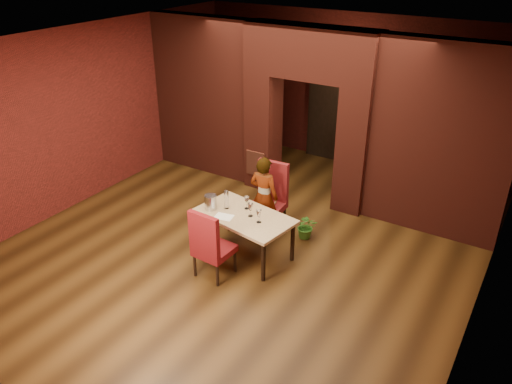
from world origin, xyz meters
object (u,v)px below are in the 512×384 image
Objects in this scene: wine_glass_a at (247,203)px; wine_bucket at (211,202)px; person_seated at (264,196)px; wine_glass_c at (259,216)px; chair_near at (214,242)px; dining_table at (245,234)px; wine_glass_b at (250,210)px; water_bottle at (226,199)px; potted_plant at (306,226)px; chair_far at (267,199)px.

wine_bucket reaches higher than wine_glass_a.
wine_glass_c is at bearing 114.74° from person_seated.
person_seated is 6.69× the size of wine_glass_a.
wine_bucket is (-0.47, 0.57, 0.27)m from chair_near.
person_seated reaches higher than dining_table.
wine_glass_b reaches higher than dining_table.
chair_near reaches higher than wine_glass_a.
wine_glass_b is at bearing -43.18° from wine_glass_a.
water_bottle is at bearing 35.79° from wine_bucket.
wine_glass_a is at bearing -132.82° from potted_plant.
chair_near is 1.39m from person_seated.
wine_glass_a is 0.46m from wine_glass_c.
wine_bucket is 1.69m from potted_plant.
dining_table is at bearing 11.48° from wine_bucket.
person_seated is 6.26× the size of wine_glass_b.
potted_plant is at bearing 66.00° from dining_table.
wine_bucket is (-0.56, -0.11, 0.47)m from dining_table.
dining_table is 0.78m from person_seated.
wine_glass_b is at bearing -101.97° from chair_near.
wine_glass_b is (0.10, 0.02, 0.46)m from dining_table.
wine_glass_c is (0.38, -0.87, 0.21)m from chair_far.
wine_bucket is (-0.48, -0.91, 0.22)m from chair_far.
water_bottle is (-0.66, 0.10, 0.05)m from wine_glass_c.
potted_plant is (0.31, 1.01, -0.60)m from wine_glass_c.
chair_near is at bearing -69.19° from water_bottle.
wine_glass_b is at bearing -119.37° from potted_plant.
wine_glass_a is at bearing 136.82° from wine_glass_b.
wine_bucket is 0.55× the size of potted_plant.
potted_plant is (0.69, 0.24, -0.48)m from person_seated.
chair_near reaches higher than wine_glass_c.
dining_table is 0.72m from chair_near.
chair_near is 1.80m from potted_plant.
dining_table is 0.84m from chair_far.
chair_far is at bearing 61.92° from wine_bucket.
wine_glass_a is 0.94× the size of wine_glass_b.
chair_near is (-0.09, -0.69, 0.21)m from dining_table.
chair_near is 0.79m from wine_bucket.
water_bottle is at bearing -113.69° from chair_far.
wine_glass_a is 0.67× the size of water_bottle.
wine_glass_c is 0.86m from wine_bucket.
person_seated is 5.93× the size of wine_bucket.
chair_near is 5.29× the size of wine_glass_c.
water_bottle is (-0.45, 0.01, 0.05)m from wine_glass_b.
wine_glass_b is (0.17, -0.78, 0.22)m from chair_far.
water_bottle is (0.20, 0.14, 0.04)m from wine_bucket.
person_seated reaches higher than wine_glass_a.
person_seated is 6.63× the size of wine_glass_c.
person_seated reaches higher than wine_glass_c.
wine_glass_b is 0.95× the size of wine_bucket.
chair_far is 0.64m from wine_glass_a.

